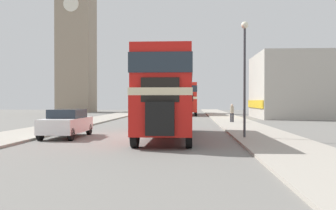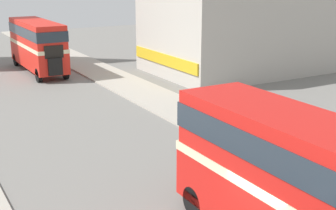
% 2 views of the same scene
% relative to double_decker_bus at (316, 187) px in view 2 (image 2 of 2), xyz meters
% --- Properties ---
extents(double_decker_bus, '(2.57, 10.57, 4.33)m').
position_rel_double_decker_bus_xyz_m(double_decker_bus, '(0.00, 0.00, 0.00)').
color(double_decker_bus, red).
rests_on(double_decker_bus, ground_plane).
extents(bus_distant, '(2.44, 9.74, 4.28)m').
position_rel_double_decker_bus_xyz_m(bus_distant, '(0.79, 31.33, -0.03)').
color(bus_distant, red).
rests_on(bus_distant, ground_plane).
extents(pedestrian_walking, '(0.32, 0.32, 1.57)m').
position_rel_double_decker_bus_xyz_m(pedestrian_walking, '(4.79, 12.98, -1.57)').
color(pedestrian_walking, '#282833').
rests_on(pedestrian_walking, sidewalk_right).
extents(shop_building_block, '(22.00, 10.11, 7.24)m').
position_rel_double_decker_bus_xyz_m(shop_building_block, '(19.56, 23.48, 1.04)').
color(shop_building_block, '#B2ADA3').
rests_on(shop_building_block, ground_plane).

